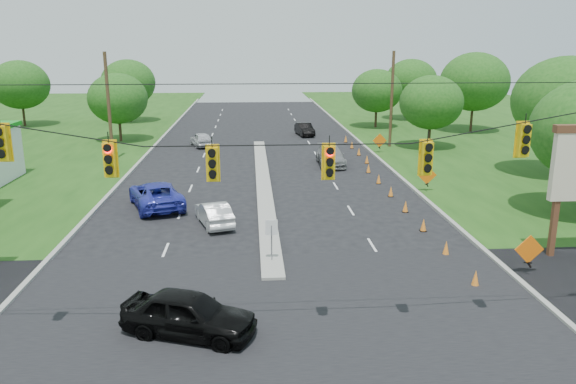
{
  "coord_description": "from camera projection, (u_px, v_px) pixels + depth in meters",
  "views": [
    {
      "loc": [
        -0.86,
        -17.5,
        9.48
      ],
      "look_at": [
        0.86,
        7.94,
        2.8
      ],
      "focal_mm": 35.0,
      "sensor_mm": 36.0,
      "label": 1
    }
  ],
  "objects": [
    {
      "name": "cross_street",
      "position": [
        279.0,
        329.0,
        19.35
      ],
      "size": [
        160.0,
        14.0,
        0.02
      ],
      "primitive_type": "cube",
      "color": "black",
      "rests_on": "ground"
    },
    {
      "name": "cone_0",
      "position": [
        475.0,
        278.0,
        22.69
      ],
      "size": [
        0.32,
        0.32,
        0.7
      ],
      "primitive_type": "cone",
      "color": "orange",
      "rests_on": "ground"
    },
    {
      "name": "cone_6",
      "position": [
        368.0,
        168.0,
        42.96
      ],
      "size": [
        0.32,
        0.32,
        0.7
      ],
      "primitive_type": "cone",
      "color": "orange",
      "rests_on": "ground"
    },
    {
      "name": "cone_7",
      "position": [
        367.0,
        159.0,
        46.38
      ],
      "size": [
        0.32,
        0.32,
        0.7
      ],
      "primitive_type": "cone",
      "color": "orange",
      "rests_on": "ground"
    },
    {
      "name": "work_sign_1",
      "position": [
        427.0,
        176.0,
        37.16
      ],
      "size": [
        1.27,
        0.58,
        1.37
      ],
      "color": "black",
      "rests_on": "ground"
    },
    {
      "name": "white_sedan",
      "position": [
        214.0,
        214.0,
        30.41
      ],
      "size": [
        2.44,
        4.12,
        1.28
      ],
      "primitive_type": "imported",
      "rotation": [
        0.0,
        0.0,
        3.44
      ],
      "color": "#BEBEBE",
      "rests_on": "ground"
    },
    {
      "name": "median_sign",
      "position": [
        272.0,
        233.0,
        24.77
      ],
      "size": [
        0.55,
        0.06,
        2.05
      ],
      "color": "gray",
      "rests_on": "ground"
    },
    {
      "name": "dark_car_receding",
      "position": [
        305.0,
        129.0,
        60.68
      ],
      "size": [
        1.99,
        4.26,
        1.35
      ],
      "primitive_type": "imported",
      "rotation": [
        0.0,
        0.0,
        0.14
      ],
      "color": "black",
      "rests_on": "ground"
    },
    {
      "name": "cone_3",
      "position": [
        405.0,
        206.0,
        32.83
      ],
      "size": [
        0.32,
        0.32,
        0.7
      ],
      "primitive_type": "cone",
      "color": "orange",
      "rests_on": "ground"
    },
    {
      "name": "tree_9",
      "position": [
        431.0,
        102.0,
        52.12
      ],
      "size": [
        5.88,
        5.88,
        6.86
      ],
      "color": "black",
      "rests_on": "ground"
    },
    {
      "name": "tree_12",
      "position": [
        377.0,
        91.0,
        65.5
      ],
      "size": [
        5.88,
        5.88,
        6.86
      ],
      "color": "black",
      "rests_on": "ground"
    },
    {
      "name": "silver_car_far",
      "position": [
        331.0,
        156.0,
        45.69
      ],
      "size": [
        2.18,
        5.19,
        1.49
      ],
      "primitive_type": "imported",
      "rotation": [
        0.0,
        0.0,
        -0.02
      ],
      "color": "gray",
      "rests_on": "ground"
    },
    {
      "name": "tree_6",
      "position": [
        128.0,
        83.0,
        70.13
      ],
      "size": [
        6.72,
        6.72,
        7.84
      ],
      "color": "black",
      "rests_on": "ground"
    },
    {
      "name": "cone_2",
      "position": [
        423.0,
        225.0,
        29.45
      ],
      "size": [
        0.32,
        0.32,
        0.7
      ],
      "primitive_type": "cone",
      "color": "orange",
      "rests_on": "ground"
    },
    {
      "name": "silver_car_oncoming",
      "position": [
        201.0,
        139.0,
        54.12
      ],
      "size": [
        2.79,
        4.35,
        1.38
      ],
      "primitive_type": "imported",
      "rotation": [
        0.0,
        0.0,
        3.45
      ],
      "color": "silver",
      "rests_on": "ground"
    },
    {
      "name": "work_sign_0",
      "position": [
        529.0,
        251.0,
        23.64
      ],
      "size": [
        1.27,
        0.58,
        1.37
      ],
      "color": "black",
      "rests_on": "ground"
    },
    {
      "name": "cone_8",
      "position": [
        359.0,
        152.0,
        49.76
      ],
      "size": [
        0.32,
        0.32,
        0.7
      ],
      "primitive_type": "cone",
      "color": "orange",
      "rests_on": "ground"
    },
    {
      "name": "tree_10",
      "position": [
        475.0,
        82.0,
        61.98
      ],
      "size": [
        7.56,
        7.56,
        8.82
      ],
      "color": "black",
      "rests_on": "ground"
    },
    {
      "name": "cone_5",
      "position": [
        379.0,
        179.0,
        39.58
      ],
      "size": [
        0.32,
        0.32,
        0.7
      ],
      "primitive_type": "cone",
      "color": "orange",
      "rests_on": "ground"
    },
    {
      "name": "cone_4",
      "position": [
        391.0,
        191.0,
        36.21
      ],
      "size": [
        0.32,
        0.32,
        0.7
      ],
      "primitive_type": "cone",
      "color": "orange",
      "rests_on": "ground"
    },
    {
      "name": "curb_right",
      "position": [
        376.0,
        157.0,
        48.97
      ],
      "size": [
        0.25,
        110.0,
        0.16
      ],
      "primitive_type": "cube",
      "color": "gray",
      "rests_on": "ground"
    },
    {
      "name": "curb_left",
      "position": [
        142.0,
        160.0,
        47.65
      ],
      "size": [
        0.25,
        110.0,
        0.16
      ],
      "primitive_type": "cube",
      "color": "gray",
      "rests_on": "ground"
    },
    {
      "name": "median",
      "position": [
        263.0,
        184.0,
        39.62
      ],
      "size": [
        1.0,
        34.0,
        0.18
      ],
      "primitive_type": "cube",
      "color": "gray",
      "rests_on": "ground"
    },
    {
      "name": "utility_pole_far_left",
      "position": [
        109.0,
        107.0,
        46.35
      ],
      "size": [
        0.28,
        0.28,
        9.0
      ],
      "primitive_type": "cylinder",
      "color": "#422D1C",
      "rests_on": "ground"
    },
    {
      "name": "cone_1",
      "position": [
        446.0,
        248.0,
        26.07
      ],
      "size": [
        0.32,
        0.32,
        0.7
      ],
      "primitive_type": "cone",
      "color": "orange",
      "rests_on": "ground"
    },
    {
      "name": "cone_10",
      "position": [
        346.0,
        139.0,
        56.51
      ],
      "size": [
        0.32,
        0.32,
        0.7
      ],
      "primitive_type": "cone",
      "color": "orange",
      "rests_on": "ground"
    },
    {
      "name": "tree_11",
      "position": [
        411.0,
        81.0,
        72.49
      ],
      "size": [
        6.72,
        6.72,
        7.84
      ],
      "color": "black",
      "rests_on": "ground"
    },
    {
      "name": "black_sedan",
      "position": [
        189.0,
        314.0,
        18.75
      ],
      "size": [
        4.91,
        3.27,
        1.55
      ],
      "primitive_type": "imported",
      "rotation": [
        0.0,
        0.0,
        1.23
      ],
      "color": "black",
      "rests_on": "ground"
    },
    {
      "name": "signal_span",
      "position": [
        278.0,
        198.0,
        17.12
      ],
      "size": [
        25.6,
        0.32,
        9.0
      ],
      "color": "#422D1C",
      "rests_on": "ground"
    },
    {
      "name": "utility_pole_far_right",
      "position": [
        392.0,
        100.0,
        52.81
      ],
      "size": [
        0.28,
        0.28,
        9.0
      ],
      "primitive_type": "cylinder",
      "color": "#422D1C",
      "rests_on": "ground"
    },
    {
      "name": "cone_9",
      "position": [
        352.0,
        145.0,
        53.13
      ],
      "size": [
        0.32,
        0.32,
        0.7
      ],
      "primitive_type": "cone",
      "color": "orange",
      "rests_on": "ground"
    },
    {
      "name": "work_sign_2",
      "position": [
        380.0,
        141.0,
        50.67
      ],
      "size": [
        1.27,
        0.58,
        1.37
      ],
      "color": "black",
      "rests_on": "ground"
    },
    {
      "name": "tree_8",
      "position": [
        566.0,
        101.0,
        40.61
      ],
      "size": [
        7.56,
        7.56,
        8.82
      ],
      "color": "black",
      "rests_on": "ground"
    },
    {
      "name": "tree_5",
      "position": [
        118.0,
        99.0,
        55.94
      ],
      "size": [
        5.88,
        5.88,
        6.86
      ],
      "color": "black",
      "rests_on": "ground"
    },
    {
      "name": "ground",
      "position": [
        279.0,
        329.0,
        19.35
      ],
      "size": [
        160.0,
        160.0,
        0.0
      ],
      "primitive_type": "plane",
      "color": "black",
      "rests_on": "ground"
    },
    {
      "name": "tree_4",
      "position": [
        20.0,
        85.0,
        66.45
      ],
      "size": [
        6.72,
        6.72,
        7.84
      ],
      "color": "black",
      "rests_on": "ground"
    },
    {
      "name": "blue_pickup",
      "position": [
        156.0,
        195.0,
        33.7
      ],
      "size": [
        4.33,
        6.2,
        1.57
      ],
      "primitive_type": "imported",
      "rotation": [
        0.0,
        0.0,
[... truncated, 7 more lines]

